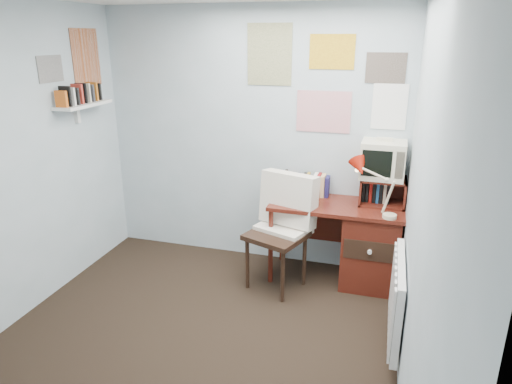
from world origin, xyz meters
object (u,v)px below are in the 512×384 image
desk_chair (276,236)px  tv_riser (383,191)px  desk_lamp (392,194)px  radiator (397,299)px  desk (364,243)px  crt_tv (383,158)px  wall_shelf (83,105)px

desk_chair → tv_riser: 1.04m
desk_chair → desk_lamp: (0.96, 0.09, 0.46)m
radiator → desk_chair: bearing=149.3°
desk → desk_lamp: 0.64m
desk_lamp → crt_tv: bearing=100.8°
crt_tv → radiator: crt_tv is taller
tv_riser → desk_lamp: bearing=-77.3°
tv_riser → radiator: (0.17, -1.04, -0.47)m
radiator → wall_shelf: size_ratio=1.29×
desk_chair → radiator: 1.23m
desk → desk_chair: 0.83m
wall_shelf → tv_riser: bearing=10.3°
crt_tv → radiator: 1.32m
desk_lamp → radiator: (0.10, -0.71, -0.55)m
desk → wall_shelf: 2.87m
tv_riser → crt_tv: crt_tv is taller
radiator → wall_shelf: 3.15m
tv_riser → radiator: tv_riser is taller
desk_chair → desk_lamp: desk_lamp is taller
desk_lamp → radiator: desk_lamp is taller
desk → desk_lamp: desk_lamp is taller
desk → radiator: desk is taller
desk → desk_lamp: (0.19, -0.22, 0.57)m
desk → crt_tv: crt_tv is taller
tv_riser → desk: bearing=-137.0°
desk → crt_tv: 0.80m
wall_shelf → crt_tv: bearing=10.8°
desk_chair → wall_shelf: wall_shelf is taller
desk → tv_riser: (0.12, 0.11, 0.48)m
tv_riser → radiator: 1.15m
desk_lamp → tv_riser: (-0.07, 0.33, -0.09)m
desk_lamp → crt_tv: crt_tv is taller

